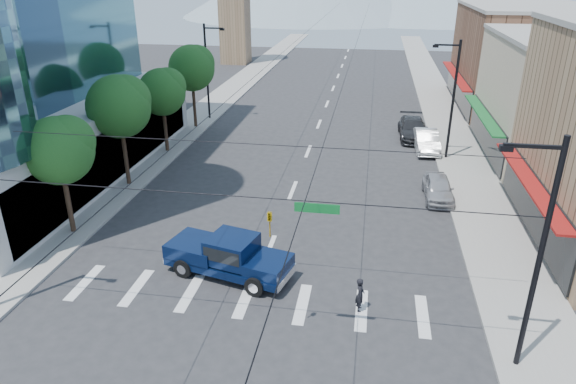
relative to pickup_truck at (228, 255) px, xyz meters
name	(u,v)px	position (x,y,z in m)	size (l,w,h in m)	color
ground	(241,320)	(1.46, -3.32, -1.09)	(160.00, 160.00, 0.00)	#28282B
sidewalk_left	(226,95)	(-10.54, 36.68, -1.01)	(4.00, 120.00, 0.15)	gray
sidewalk_right	(438,103)	(13.46, 36.68, -1.01)	(4.00, 120.00, 0.15)	gray
shop_mid	(576,100)	(21.46, 20.68, 3.41)	(12.00, 14.00, 9.00)	tan
shop_far	(524,59)	(21.46, 36.68, 3.91)	(12.00, 18.00, 10.00)	brown
tree_near	(62,148)	(-9.61, 2.78, 3.91)	(3.65, 3.64, 6.71)	black
tree_midnear	(121,105)	(-9.61, 9.78, 4.51)	(4.09, 4.09, 7.52)	black
tree_midfar	(164,90)	(-9.61, 16.78, 3.91)	(3.65, 3.64, 6.71)	black
tree_far	(193,67)	(-9.61, 23.78, 4.51)	(4.09, 4.09, 7.52)	black
signal_rig	(235,234)	(1.65, -4.32, 3.56)	(21.80, 0.20, 9.00)	black
lamp_pole_nw	(208,68)	(-9.21, 26.68, 3.85)	(2.00, 0.25, 9.00)	black
lamp_pole_ne	(452,96)	(12.13, 18.68, 3.85)	(2.00, 0.25, 9.00)	black
pickup_truck	(228,255)	(0.00, 0.00, 0.00)	(6.50, 3.62, 2.09)	#071537
pedestrian	(360,295)	(6.36, -1.82, -0.29)	(0.58, 0.38, 1.59)	black
parked_car_near	(438,188)	(10.86, 10.85, -0.34)	(1.76, 4.38, 1.49)	#A8A8AD
parked_car_mid	(426,141)	(10.86, 20.47, -0.26)	(1.75, 5.01, 1.65)	white
parked_car_far	(413,129)	(9.98, 23.73, -0.24)	(2.37, 5.83, 1.69)	#2A292C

